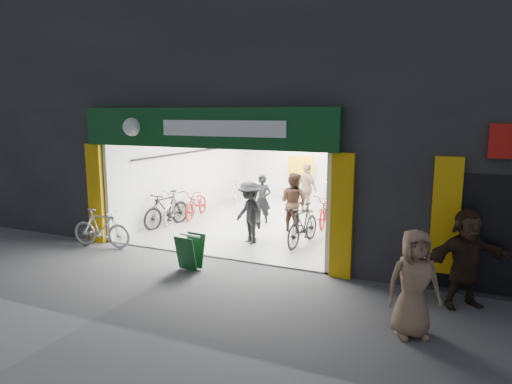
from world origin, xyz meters
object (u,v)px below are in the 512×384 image
Objects in this scene: bike_left_front at (181,205)px; bike_right_front at (303,225)px; parked_bike at (101,228)px; pedestrian_near at (414,284)px; sandwich_board at (190,251)px.

bike_right_front is at bearing -17.06° from bike_left_front.
parked_bike is (-0.32, -3.15, -0.04)m from bike_left_front.
parked_bike is at bearing -101.02° from bike_left_front.
sandwich_board is (-4.71, 1.18, -0.42)m from pedestrian_near.
parked_bike is 2.17× the size of sandwich_board.
sandwich_board is at bearing 139.85° from pedestrian_near.
bike_right_front reaches higher than sandwich_board.
pedestrian_near is (7.67, -1.70, 0.34)m from parked_bike.
bike_left_front is 1.13× the size of bike_right_front.
bike_left_front is at bearing 120.54° from pedestrian_near.
sandwich_board is at bearing -59.44° from bike_left_front.
pedestrian_near is (7.36, -4.84, 0.30)m from bike_left_front.
sandwich_board is (2.65, -3.67, -0.12)m from bike_left_front.
pedestrian_near reaches higher than parked_bike.
pedestrian_near is at bearing -7.80° from sandwich_board.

